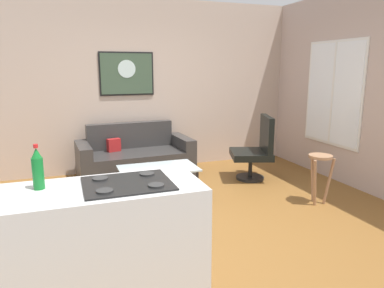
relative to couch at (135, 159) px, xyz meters
The scene contains 11 objects.
ground 1.97m from the couch, 81.71° to the right, with size 6.40×6.40×0.04m, color brown.
back_wall 1.25m from the couch, 60.50° to the left, with size 6.40×0.05×2.80m, color #BEA897.
right_wall 3.51m from the couch, 29.26° to the right, with size 0.05×6.40×2.80m, color #BAA398.
couch is the anchor object (origin of this frame).
coffee_table 1.18m from the couch, 86.09° to the right, with size 0.98×0.59×0.46m.
armchair 1.91m from the couch, 22.90° to the right, with size 0.76×0.78×0.99m.
bar_stool 2.76m from the couch, 44.09° to the right, with size 0.34×0.33×0.64m.
kitchen_counter 3.22m from the couch, 106.49° to the right, with size 1.60×0.62×0.94m.
soda_bottle_2 3.30m from the couch, 111.88° to the right, with size 0.07×0.07×0.31m.
wall_painting 1.40m from the couch, 90.30° to the left, with size 0.88×0.03×0.69m.
window 3.22m from the couch, 19.73° to the right, with size 0.03×1.20×1.58m.
Camera 1 is at (-1.29, -3.54, 1.71)m, focal length 33.63 mm.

